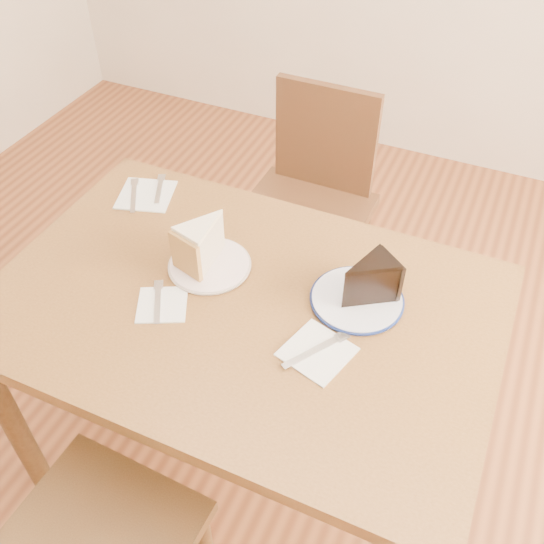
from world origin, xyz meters
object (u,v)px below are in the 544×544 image
Objects in this scene: chair_far at (309,203)px; plate_cream at (210,265)px; carrot_cake at (206,242)px; plate_navy at (357,299)px; table at (243,329)px; chocolate_cake at (366,283)px.

plate_cream is at bearing 89.35° from chair_far.
carrot_cake is (-0.03, -0.65, 0.33)m from chair_far.
chair_far is 4.09× the size of plate_navy.
chocolate_cake reaches higher than table.
plate_navy is 0.06m from chocolate_cake.
plate_cream is at bearing -30.58° from carrot_cake.
plate_navy is (0.37, 0.04, 0.00)m from plate_cream.
plate_cream is (-0.13, 0.07, 0.10)m from table.
table is 5.62× the size of plate_navy.
chocolate_cake is at bearing 121.42° from chair_far.
table is 0.18m from plate_cream.
chair_far is at bearing 98.58° from table.
plate_navy is at bearing 19.77° from carrot_cake.
table is 9.33× the size of carrot_cake.
table is 0.23m from carrot_cake.
carrot_cake is at bearing 41.56° from chocolate_cake.
chair_far reaches higher than carrot_cake.
plate_navy is (0.36, -0.63, 0.27)m from chair_far.
chair_far is 4.38× the size of plate_cream.
table is at bearing -155.74° from plate_navy.
carrot_cake reaches higher than plate_navy.
plate_cream is 0.40m from chocolate_cake.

